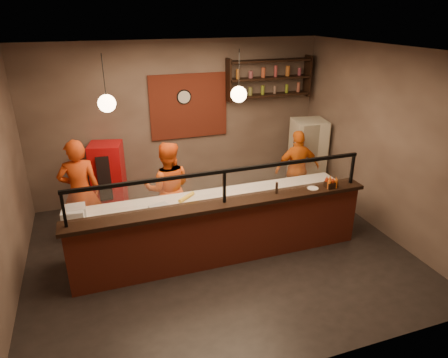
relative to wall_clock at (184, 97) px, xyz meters
name	(u,v)px	position (x,y,z in m)	size (l,w,h in m)	color
floor	(218,252)	(-0.10, -2.46, -2.10)	(6.00, 6.00, 0.00)	black
ceiling	(217,51)	(-0.10, -2.46, 1.10)	(6.00, 6.00, 0.00)	#3D332F
wall_back	(180,121)	(-0.10, 0.04, -0.50)	(6.00, 6.00, 0.00)	#7B675A
wall_right	(382,142)	(2.90, -2.46, -0.50)	(5.00, 5.00, 0.00)	#7B675A
wall_front	(299,248)	(-0.10, -4.96, -0.50)	(6.00, 6.00, 0.00)	#7B675A
brick_patch	(189,106)	(0.10, 0.01, -0.20)	(1.60, 0.04, 1.30)	#9A3621
service_counter	(224,235)	(-0.10, -2.76, -1.60)	(4.60, 0.25, 1.00)	#9A3621
counter_ledge	(224,204)	(-0.10, -2.76, -1.07)	(4.70, 0.37, 0.06)	black
worktop_cabinet	(215,224)	(-0.10, -2.26, -1.68)	(4.60, 0.75, 0.85)	gray
worktop	(214,199)	(-0.10, -2.26, -1.23)	(4.60, 0.75, 0.05)	silver
sneeze_guard	(224,183)	(-0.10, -2.76, -0.73)	(4.50, 0.05, 0.52)	white
wall_shelving	(269,78)	(1.80, -0.14, 0.30)	(1.84, 0.28, 0.85)	black
wall_clock	(184,97)	(0.00, 0.00, 0.00)	(0.30, 0.30, 0.04)	black
pendant_left	(107,103)	(-1.60, -2.26, 0.45)	(0.24, 0.24, 0.77)	black
pendant_right	(239,94)	(0.30, -2.26, 0.45)	(0.24, 0.24, 0.77)	black
cook_left	(80,191)	(-2.15, -1.29, -1.19)	(0.66, 0.43, 1.81)	#CD4113
cook_mid	(168,189)	(-0.71, -1.53, -1.26)	(0.82, 0.64, 1.69)	#E75515
cook_right	(297,169)	(1.95, -1.30, -1.32)	(0.92, 0.38, 1.57)	orange
fridge	(307,156)	(2.50, -0.73, -1.30)	(0.66, 0.62, 1.59)	beige
red_cooler	(109,178)	(-1.64, -0.31, -1.41)	(0.59, 0.54, 1.39)	#BC0C0F
pizza_dough	(241,195)	(0.35, -2.32, -1.19)	(0.45, 0.45, 0.01)	silver
prep_tub_a	(74,212)	(-2.23, -2.18, -1.12)	(0.32, 0.26, 0.16)	silver
prep_tub_b	(73,215)	(-2.25, -2.28, -1.12)	(0.31, 0.25, 0.16)	silver
prep_tub_c	(160,210)	(-1.03, -2.54, -1.13)	(0.28, 0.22, 0.14)	silver
rolling_pin	(187,197)	(-0.53, -2.14, -1.17)	(0.06, 0.06, 0.36)	yellow
condiment_caddy	(331,185)	(1.70, -2.82, -0.99)	(0.18, 0.14, 0.10)	black
pepper_mill	(277,188)	(0.77, -2.73, -0.95)	(0.04, 0.04, 0.18)	black
small_plate	(313,188)	(1.41, -2.76, -1.03)	(0.18, 0.18, 0.01)	silver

